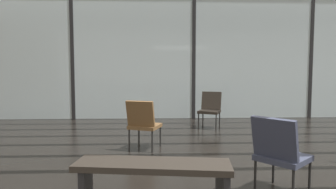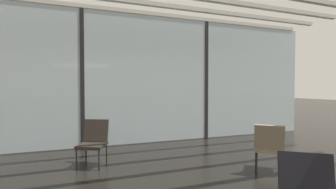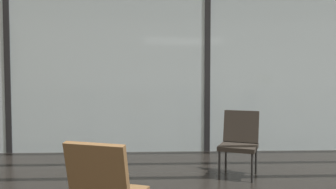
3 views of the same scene
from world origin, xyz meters
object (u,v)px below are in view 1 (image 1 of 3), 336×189
parked_airplane (205,62)px  waiting_bench (153,173)px  lounge_chair_0 (210,107)px  lounge_chair_4 (279,151)px  lounge_chair_3 (143,122)px

parked_airplane → waiting_bench: parked_airplane is taller
lounge_chair_0 → lounge_chair_4: size_ratio=1.00×
parked_airplane → lounge_chair_4: bearing=-95.3°
parked_airplane → lounge_chair_3: 8.59m
parked_airplane → waiting_bench: bearing=-102.5°
lounge_chair_3 → lounge_chair_4: 2.46m
lounge_chair_3 → parked_airplane: bearing=-87.3°
lounge_chair_3 → waiting_bench: size_ratio=0.57×
lounge_chair_4 → waiting_bench: bearing=60.2°
lounge_chair_0 → lounge_chair_4: bearing=-66.5°
lounge_chair_0 → lounge_chair_3: same height
lounge_chair_0 → waiting_bench: (-1.35, -4.17, -0.13)m
lounge_chair_3 → lounge_chair_4: same height
parked_airplane → lounge_chair_4: 10.16m
waiting_bench → lounge_chair_3: bearing=102.4°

